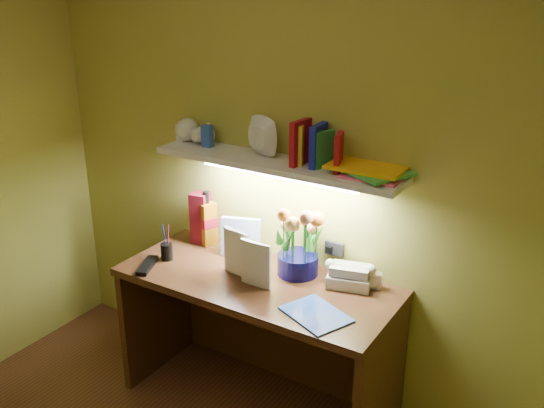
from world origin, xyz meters
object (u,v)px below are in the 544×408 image
Objects in this scene: desk at (257,344)px; telephone at (350,274)px; flower_bouquet at (298,240)px; desk_clock at (373,281)px; whisky_bottle at (207,218)px.

telephone reaches higher than desk.
flower_bouquet is at bearing 48.75° from desk.
desk is 17.34× the size of desk_clock.
whisky_bottle is (-0.60, 0.05, -0.03)m from flower_bouquet.
desk is 3.86× the size of flower_bouquet.
telephone is 2.55× the size of desk_clock.
flower_bouquet is 0.30m from telephone.
whisky_bottle is (-0.98, -0.01, 0.11)m from desk_clock.
desk_clock is (0.52, 0.22, 0.42)m from desk.
desk_clock is 0.26× the size of whisky_bottle.
telephone reaches higher than desk_clock.
flower_bouquet reaches higher than desk.
whisky_bottle is (-0.88, 0.02, 0.09)m from telephone.
flower_bouquet is 1.17× the size of whisky_bottle.
flower_bouquet is at bearing 170.53° from telephone.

